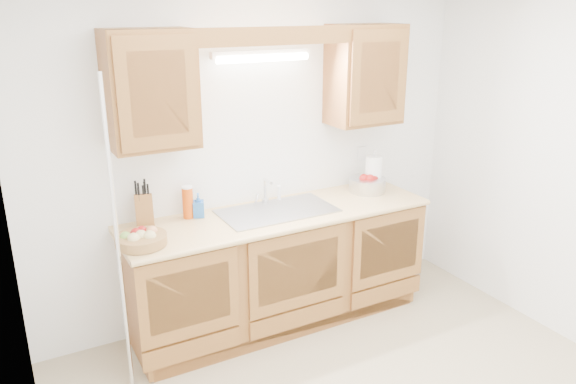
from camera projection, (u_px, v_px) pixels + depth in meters
room at (381, 219)px, 2.99m from camera, size 3.52×3.50×2.50m
base_cabinets at (278, 268)px, 4.24m from camera, size 2.20×0.60×0.86m
countertop at (279, 215)px, 4.09m from camera, size 2.30×0.63×0.04m
upper_cabinet_left at (150, 90)px, 3.54m from camera, size 0.55×0.33×0.75m
upper_cabinet_right at (365, 75)px, 4.29m from camera, size 0.55×0.33×0.75m
valance at (277, 36)px, 3.69m from camera, size 2.20×0.05×0.12m
fluorescent_fixture at (262, 55)px, 3.93m from camera, size 0.76×0.08×0.08m
sink at (277, 220)px, 4.12m from camera, size 0.84×0.46×0.36m
wire_shelf_pole at (118, 244)px, 3.30m from camera, size 0.03×0.03×2.00m
outlet_plate at (362, 154)px, 4.69m from camera, size 0.08×0.01×0.12m
fruit_basket at (141, 238)px, 3.51m from camera, size 0.32×0.32×0.10m
knife_block at (144, 210)px, 3.77m from camera, size 0.15×0.21×0.34m
orange_canister at (188, 202)px, 3.94m from camera, size 0.09×0.09×0.23m
soap_bottle at (198, 205)px, 3.97m from camera, size 0.10×0.10×0.17m
sponge at (196, 213)px, 4.05m from camera, size 0.12×0.09×0.02m
paper_towel at (373, 173)px, 4.53m from camera, size 0.16×0.16×0.34m
apple_bowl at (367, 184)px, 4.52m from camera, size 0.37×0.37×0.15m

